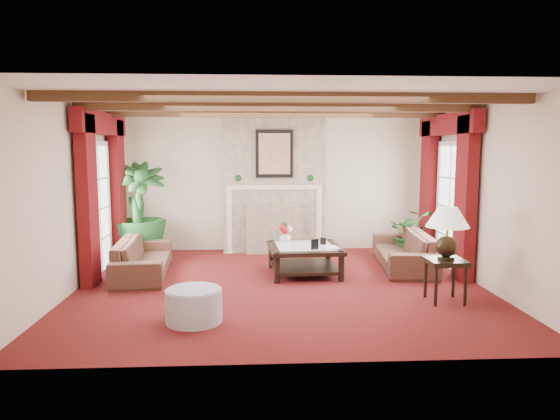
{
  "coord_description": "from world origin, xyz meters",
  "views": [
    {
      "loc": [
        -0.4,
        -7.3,
        2.05
      ],
      "look_at": [
        0.01,
        0.4,
        1.1
      ],
      "focal_mm": 32.0,
      "sensor_mm": 36.0,
      "label": 1
    }
  ],
  "objects": [
    {
      "name": "curtains_right",
      "position": [
        2.86,
        1.0,
        2.55
      ],
      "size": [
        0.2,
        2.4,
        2.55
      ],
      "primitive_type": null,
      "color": "#510A0F",
      "rests_on": "ground"
    },
    {
      "name": "french_door_right",
      "position": [
        2.97,
        1.0,
        2.13
      ],
      "size": [
        0.1,
        1.1,
        2.16
      ],
      "primitive_type": null,
      "color": "white",
      "rests_on": "ground"
    },
    {
      "name": "book",
      "position": [
        0.73,
        0.41,
        0.62
      ],
      "size": [
        0.22,
        0.1,
        0.29
      ],
      "primitive_type": "imported",
      "rotation": [
        0.0,
        0.0,
        0.19
      ],
      "color": "black",
      "rests_on": "coffee_table"
    },
    {
      "name": "flower_vase",
      "position": [
        0.13,
        0.98,
        0.57
      ],
      "size": [
        0.33,
        0.34,
        0.2
      ],
      "primitive_type": "imported",
      "rotation": [
        0.0,
        0.0,
        0.37
      ],
      "color": "silver",
      "rests_on": "coffee_table"
    },
    {
      "name": "ceiling_beams",
      "position": [
        0.0,
        0.0,
        2.64
      ],
      "size": [
        6.0,
        3.0,
        0.12
      ],
      "primitive_type": null,
      "color": "#372311",
      "rests_on": "ceiling"
    },
    {
      "name": "photo_frame_a",
      "position": [
        0.55,
        0.33,
        0.56
      ],
      "size": [
        0.13,
        0.07,
        0.17
      ],
      "primitive_type": null,
      "rotation": [
        0.0,
        0.0,
        0.37
      ],
      "color": "black",
      "rests_on": "coffee_table"
    },
    {
      "name": "left_wall",
      "position": [
        -3.0,
        0.0,
        1.35
      ],
      "size": [
        0.02,
        5.5,
        2.7
      ],
      "primitive_type": "cube",
      "color": "beige",
      "rests_on": "ground"
    },
    {
      "name": "floor",
      "position": [
        0.0,
        0.0,
        0.0
      ],
      "size": [
        6.0,
        6.0,
        0.0
      ],
      "primitive_type": "plane",
      "color": "#4B0D0E",
      "rests_on": "ground"
    },
    {
      "name": "sofa_left",
      "position": [
        -2.21,
        0.76,
        0.39
      ],
      "size": [
        2.08,
        0.92,
        0.78
      ],
      "primitive_type": "imported",
      "rotation": [
        0.0,
        0.0,
        1.66
      ],
      "color": "black",
      "rests_on": "ground"
    },
    {
      "name": "photo_frame_b",
      "position": [
        0.73,
        0.71,
        0.53
      ],
      "size": [
        0.1,
        0.06,
        0.13
      ],
      "primitive_type": null,
      "rotation": [
        0.0,
        0.0,
        -0.41
      ],
      "color": "black",
      "rests_on": "coffee_table"
    },
    {
      "name": "right_wall",
      "position": [
        3.0,
        0.0,
        1.35
      ],
      "size": [
        0.02,
        5.5,
        2.7
      ],
      "primitive_type": "cube",
      "color": "beige",
      "rests_on": "ground"
    },
    {
      "name": "ottoman",
      "position": [
        -1.12,
        -1.53,
        0.2
      ],
      "size": [
        0.67,
        0.67,
        0.39
      ],
      "primitive_type": "cylinder",
      "color": "#ADABC1",
      "rests_on": "ground"
    },
    {
      "name": "potted_palm",
      "position": [
        -2.55,
        1.99,
        0.51
      ],
      "size": [
        2.05,
        2.39,
        1.01
      ],
      "primitive_type": "imported",
      "rotation": [
        0.0,
        0.0,
        0.31
      ],
      "color": "black",
      "rests_on": "ground"
    },
    {
      "name": "side_table",
      "position": [
        2.16,
        -0.9,
        0.29
      ],
      "size": [
        0.6,
        0.6,
        0.58
      ],
      "primitive_type": null,
      "rotation": [
        0.0,
        0.0,
        0.24
      ],
      "color": "black",
      "rests_on": "ground"
    },
    {
      "name": "curtains_left",
      "position": [
        -2.86,
        1.0,
        2.55
      ],
      "size": [
        0.2,
        2.4,
        2.55
      ],
      "primitive_type": null,
      "color": "#510A0F",
      "rests_on": "ground"
    },
    {
      "name": "fireplace",
      "position": [
        0.0,
        2.55,
        2.7
      ],
      "size": [
        2.0,
        0.52,
        2.7
      ],
      "primitive_type": null,
      "color": "tan",
      "rests_on": "ground"
    },
    {
      "name": "ceiling",
      "position": [
        0.0,
        0.0,
        2.7
      ],
      "size": [
        6.0,
        6.0,
        0.0
      ],
      "primitive_type": "plane",
      "rotation": [
        3.14,
        0.0,
        0.0
      ],
      "color": "white",
      "rests_on": "floor"
    },
    {
      "name": "french_door_left",
      "position": [
        -2.97,
        1.0,
        2.13
      ],
      "size": [
        0.1,
        1.1,
        2.16
      ],
      "primitive_type": null,
      "color": "white",
      "rests_on": "ground"
    },
    {
      "name": "coffee_table",
      "position": [
        0.42,
        0.66,
        0.23
      ],
      "size": [
        1.21,
        1.21,
        0.47
      ],
      "primitive_type": null,
      "rotation": [
        0.0,
        0.0,
        0.05
      ],
      "color": "black",
      "rests_on": "ground"
    },
    {
      "name": "back_wall",
      "position": [
        0.0,
        2.75,
        1.35
      ],
      "size": [
        6.0,
        0.02,
        2.7
      ],
      "primitive_type": "cube",
      "color": "beige",
      "rests_on": "ground"
    },
    {
      "name": "small_plant",
      "position": [
        2.55,
        1.76,
        0.37
      ],
      "size": [
        1.28,
        1.33,
        0.73
      ],
      "primitive_type": "imported",
      "rotation": [
        0.0,
        0.0,
        -0.24
      ],
      "color": "black",
      "rests_on": "ground"
    },
    {
      "name": "sofa_right",
      "position": [
        2.19,
        1.07,
        0.4
      ],
      "size": [
        2.19,
        1.04,
        0.81
      ],
      "primitive_type": "imported",
      "rotation": [
        0.0,
        0.0,
        -1.68
      ],
      "color": "black",
      "rests_on": "ground"
    },
    {
      "name": "table_lamp",
      "position": [
        2.16,
        -0.9,
        0.94
      ],
      "size": [
        0.57,
        0.57,
        0.72
      ],
      "primitive_type": null,
      "color": "black",
      "rests_on": "side_table"
    }
  ]
}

